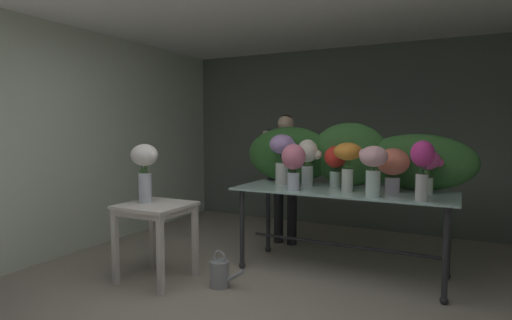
# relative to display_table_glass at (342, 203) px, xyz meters

# --- Properties ---
(ground_plane) EXTENTS (8.39, 8.39, 0.00)m
(ground_plane) POSITION_rel_display_table_glass_xyz_m (-0.51, 0.09, -0.72)
(ground_plane) COLOR #9E9384
(wall_back) EXTENTS (5.00, 0.12, 2.60)m
(wall_back) POSITION_rel_display_table_glass_xyz_m (-0.51, 2.00, 0.58)
(wall_back) COLOR slate
(wall_back) RESTS_ON ground
(wall_left) EXTENTS (0.12, 3.93, 2.60)m
(wall_left) POSITION_rel_display_table_glass_xyz_m (-3.02, 0.09, 0.58)
(wall_left) COLOR silver
(wall_left) RESTS_ON ground
(ceiling_slab) EXTENTS (5.12, 3.93, 0.12)m
(ceiling_slab) POSITION_rel_display_table_glass_xyz_m (-0.51, 0.09, 1.94)
(ceiling_slab) COLOR silver
(ceiling_slab) RESTS_ON wall_back
(display_table_glass) EXTENTS (2.11, 0.83, 0.85)m
(display_table_glass) POSITION_rel_display_table_glass_xyz_m (0.00, 0.00, 0.00)
(display_table_glass) COLOR silver
(display_table_glass) RESTS_ON ground
(side_table_white) EXTENTS (0.61, 0.59, 0.74)m
(side_table_white) POSITION_rel_display_table_glass_xyz_m (-1.52, -0.98, -0.09)
(side_table_white) COLOR silver
(side_table_white) RESTS_ON ground
(florist) EXTENTS (0.61, 0.24, 1.61)m
(florist) POSITION_rel_display_table_glass_xyz_m (-0.91, 0.71, 0.29)
(florist) COLOR #232328
(florist) RESTS_ON ground
(foliage_backdrop) EXTENTS (2.39, 0.30, 0.66)m
(foliage_backdrop) POSITION_rel_display_table_glass_xyz_m (-0.01, 0.29, 0.43)
(foliage_backdrop) COLOR #2D6028
(foliage_backdrop) RESTS_ON display_table_glass
(vase_lilac_freesia) EXTENTS (0.30, 0.27, 0.54)m
(vase_lilac_freesia) POSITION_rel_display_table_glass_xyz_m (-0.68, 0.06, 0.47)
(vase_lilac_freesia) COLOR silver
(vase_lilac_freesia) RESTS_ON display_table_glass
(vase_rosy_roses) EXTENTS (0.25, 0.23, 0.45)m
(vase_rosy_roses) POSITION_rel_display_table_glass_xyz_m (-0.41, -0.28, 0.41)
(vase_rosy_roses) COLOR silver
(vase_rosy_roses) RESTS_ON display_table_glass
(vase_magenta_tulips) EXTENTS (0.19, 0.19, 0.51)m
(vase_magenta_tulips) POSITION_rel_display_table_glass_xyz_m (0.76, -0.32, 0.44)
(vase_magenta_tulips) COLOR silver
(vase_magenta_tulips) RESTS_ON display_table_glass
(vase_blush_hydrangea) EXTENTS (0.26, 0.24, 0.45)m
(vase_blush_hydrangea) POSITION_rel_display_table_glass_xyz_m (0.35, -0.27, 0.41)
(vase_blush_hydrangea) COLOR silver
(vase_blush_hydrangea) RESTS_ON display_table_glass
(vase_fuchsia_stock) EXTENTS (0.25, 0.23, 0.41)m
(vase_fuchsia_stock) POSITION_rel_display_table_glass_xyz_m (0.76, 0.11, 0.39)
(vase_fuchsia_stock) COLOR silver
(vase_fuchsia_stock) RESTS_ON display_table_glass
(vase_sunset_ranunculus) EXTENTS (0.27, 0.26, 0.47)m
(vase_sunset_ranunculus) POSITION_rel_display_table_glass_xyz_m (0.07, -0.10, 0.45)
(vase_sunset_ranunculus) COLOR silver
(vase_sunset_ranunculus) RESTS_ON display_table_glass
(vase_scarlet_lilies) EXTENTS (0.22, 0.22, 0.42)m
(vase_scarlet_lilies) POSITION_rel_display_table_glass_xyz_m (-0.11, 0.12, 0.39)
(vase_scarlet_lilies) COLOR silver
(vase_scarlet_lilies) RESTS_ON display_table_glass
(vase_coral_snapdragons) EXTENTS (0.30, 0.30, 0.42)m
(vase_coral_snapdragons) POSITION_rel_display_table_glass_xyz_m (0.47, 0.05, 0.39)
(vase_coral_snapdragons) COLOR silver
(vase_coral_snapdragons) RESTS_ON display_table_glass
(vase_ivory_peonies) EXTENTS (0.25, 0.21, 0.49)m
(vase_ivory_peonies) POSITION_rel_display_table_glass_xyz_m (-0.38, 0.05, 0.43)
(vase_ivory_peonies) COLOR silver
(vase_ivory_peonies) RESTS_ON display_table_glass
(vase_white_roses_tall) EXTENTS (0.29, 0.25, 0.56)m
(vase_white_roses_tall) POSITION_rel_display_table_glass_xyz_m (-1.64, -0.99, 0.38)
(vase_white_roses_tall) COLOR silver
(vase_white_roses_tall) RESTS_ON side_table_white
(watering_can) EXTENTS (0.35, 0.18, 0.34)m
(watering_can) POSITION_rel_display_table_glass_xyz_m (-0.90, -0.85, -0.59)
(watering_can) COLOR #999EA3
(watering_can) RESTS_ON ground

